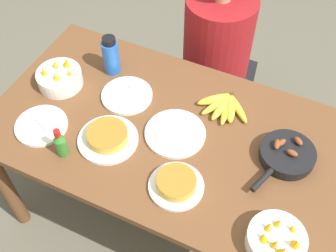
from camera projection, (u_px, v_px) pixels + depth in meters
ground_plane at (168, 212)px, 2.42m from camera, size 14.00×14.00×0.00m
dining_table at (168, 145)px, 1.90m from camera, size 1.57×0.88×0.77m
banana_bunch at (225, 106)px, 1.89m from camera, size 0.26×0.20×0.04m
skillet at (286, 155)px, 1.71m from camera, size 0.23×0.34×0.08m
frittata_plate_center at (176, 184)px, 1.63m from camera, size 0.22×0.22×0.06m
frittata_plate_side at (108, 137)px, 1.77m from camera, size 0.26×0.26×0.06m
empty_plate_near_front at (41, 126)px, 1.83m from camera, size 0.23×0.23×0.02m
empty_plate_far_left at (175, 133)px, 1.80m from camera, size 0.26×0.26×0.02m
empty_plate_far_right at (127, 95)px, 1.94m from camera, size 0.24×0.24×0.02m
fruit_bowl_mango at (276, 241)px, 1.47m from camera, size 0.21×0.21×0.12m
fruit_bowl_citrus at (60, 78)px, 1.97m from camera, size 0.21×0.21×0.13m
water_bottle at (111, 56)px, 1.98m from camera, size 0.08×0.08×0.20m
hot_sauce_bottle at (60, 144)px, 1.70m from camera, size 0.05×0.05×0.15m
person_figure at (214, 71)px, 2.45m from camera, size 0.41×0.41×1.21m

